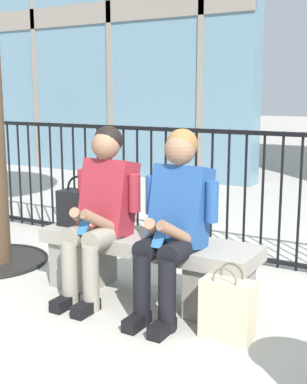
% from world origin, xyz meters
% --- Properties ---
extents(ground_plane, '(60.00, 60.00, 0.00)m').
position_xyz_m(ground_plane, '(0.00, 0.00, 0.00)').
color(ground_plane, '#B2ADA3').
extents(stone_bench, '(1.60, 0.44, 0.45)m').
position_xyz_m(stone_bench, '(0.00, 0.00, 0.27)').
color(stone_bench, gray).
rests_on(stone_bench, ground).
extents(seated_person_with_phone, '(0.52, 0.66, 1.21)m').
position_xyz_m(seated_person_with_phone, '(-0.29, -0.13, 0.65)').
color(seated_person_with_phone, gray).
rests_on(seated_person_with_phone, ground).
extents(seated_person_companion, '(0.52, 0.66, 1.21)m').
position_xyz_m(seated_person_companion, '(0.29, -0.13, 0.65)').
color(seated_person_companion, black).
rests_on(seated_person_companion, ground).
extents(handbag_on_bench, '(0.31, 0.16, 0.38)m').
position_xyz_m(handbag_on_bench, '(-0.58, -0.01, 0.59)').
color(handbag_on_bench, black).
rests_on(handbag_on_bench, stone_bench).
extents(shopping_bag, '(0.31, 0.16, 0.45)m').
position_xyz_m(shopping_bag, '(0.73, -0.28, 0.18)').
color(shopping_bag, beige).
rests_on(shopping_bag, ground).
extents(plaza_railing, '(7.39, 0.04, 1.13)m').
position_xyz_m(plaza_railing, '(0.00, 1.10, 0.57)').
color(plaza_railing, black).
rests_on(plaza_railing, ground).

